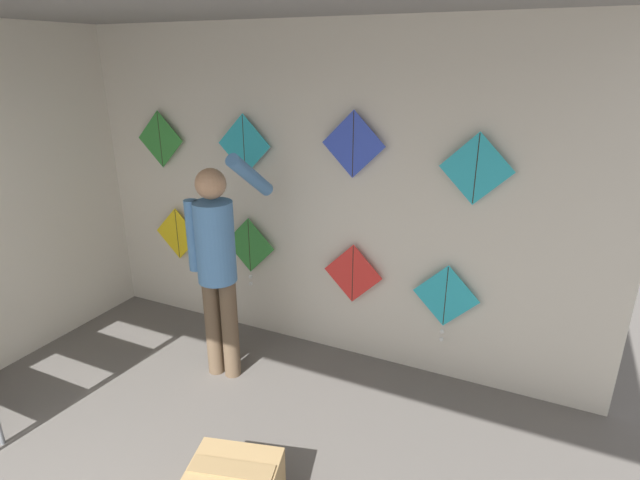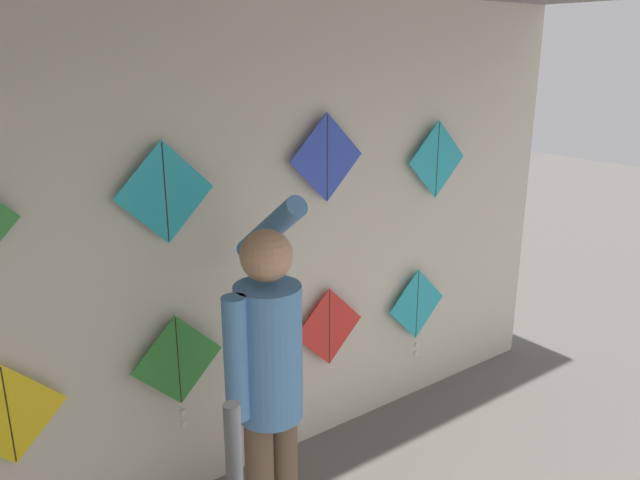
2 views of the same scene
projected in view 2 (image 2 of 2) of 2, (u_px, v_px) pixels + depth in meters
back_panel at (251, 248)px, 3.56m from camera, size 5.07×0.06×2.80m
shopkeeper at (268, 376)px, 2.86m from camera, size 0.47×0.68×1.87m
kite_0 at (8, 415)px, 2.87m from camera, size 0.52×0.01×0.52m
kite_1 at (178, 365)px, 3.35m from camera, size 0.52×0.04×0.66m
kite_2 at (329, 327)px, 3.95m from camera, size 0.52×0.01×0.52m
kite_3 at (417, 308)px, 4.42m from camera, size 0.52×0.04×0.66m
kite_5 at (165, 193)px, 3.07m from camera, size 0.52×0.01×0.52m
kite_6 at (327, 158)px, 3.62m from camera, size 0.52×0.01×0.52m
kite_7 at (437, 160)px, 4.18m from camera, size 0.52×0.01×0.52m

